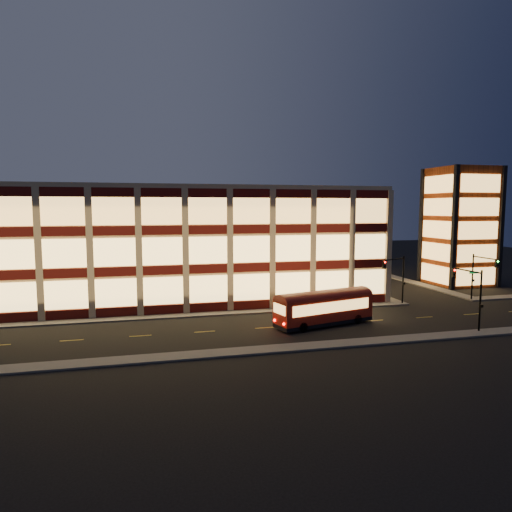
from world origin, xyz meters
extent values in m
plane|color=black|center=(0.00, 0.00, 0.00)|extent=(200.00, 200.00, 0.00)
cube|color=#514F4C|center=(-3.00, 1.00, 0.07)|extent=(54.00, 2.00, 0.15)
cube|color=#514F4C|center=(23.00, 17.00, 0.07)|extent=(2.00, 30.00, 0.15)
cube|color=#514F4C|center=(40.00, 1.00, 0.07)|extent=(14.00, 2.00, 0.15)
cube|color=#514F4C|center=(34.00, 17.00, 0.07)|extent=(2.00, 30.00, 0.15)
cube|color=#514F4C|center=(0.00, -13.00, 0.07)|extent=(100.00, 2.00, 0.15)
cube|color=tan|center=(-3.00, 17.00, 7.00)|extent=(50.00, 30.00, 14.00)
cube|color=tan|center=(-3.00, 17.00, 14.25)|extent=(50.40, 30.40, 0.50)
cube|color=#470C0A|center=(-3.00, 1.88, 0.65)|extent=(50.10, 0.25, 1.00)
cube|color=#FFCB6B|center=(-3.00, 1.90, 2.75)|extent=(49.00, 0.20, 3.00)
cube|color=#470C0A|center=(22.12, 17.00, 0.65)|extent=(0.25, 30.10, 1.00)
cube|color=#FFCB6B|center=(22.10, 17.00, 2.75)|extent=(0.20, 29.00, 3.00)
cube|color=#470C0A|center=(-3.00, 1.88, 5.05)|extent=(50.10, 0.25, 1.00)
cube|color=#FFCB6B|center=(-3.00, 1.90, 7.15)|extent=(49.00, 0.20, 3.00)
cube|color=#470C0A|center=(22.12, 17.00, 5.05)|extent=(0.25, 30.10, 1.00)
cube|color=#FFCB6B|center=(22.10, 17.00, 7.15)|extent=(0.20, 29.00, 3.00)
cube|color=#470C0A|center=(-3.00, 1.88, 9.45)|extent=(50.10, 0.25, 1.00)
cube|color=#FFCB6B|center=(-3.00, 1.90, 11.55)|extent=(49.00, 0.20, 3.00)
cube|color=#470C0A|center=(22.12, 17.00, 9.45)|extent=(0.25, 30.10, 1.00)
cube|color=#FFCB6B|center=(22.10, 17.00, 11.55)|extent=(0.20, 29.00, 3.00)
cube|color=#8C3814|center=(40.00, 12.00, 9.00)|extent=(8.00, 8.00, 18.00)
cube|color=black|center=(36.00, 8.00, 9.00)|extent=(0.60, 0.60, 18.00)
cube|color=black|center=(44.00, 8.00, 9.00)|extent=(0.60, 0.60, 18.00)
cube|color=black|center=(36.00, 16.00, 9.00)|extent=(0.60, 0.60, 18.00)
cube|color=black|center=(44.00, 16.00, 9.00)|extent=(0.60, 0.60, 18.00)
cube|color=#FFB859|center=(40.00, 7.92, 1.80)|extent=(6.60, 0.16, 2.60)
cube|color=#FFB859|center=(35.92, 12.00, 1.80)|extent=(0.16, 6.60, 2.60)
cube|color=#FFB859|center=(40.00, 7.92, 5.20)|extent=(6.60, 0.16, 2.60)
cube|color=#FFB859|center=(35.92, 12.00, 5.20)|extent=(0.16, 6.60, 2.60)
cube|color=#FFB859|center=(40.00, 7.92, 8.60)|extent=(6.60, 0.16, 2.60)
cube|color=#FFB859|center=(35.92, 12.00, 8.60)|extent=(0.16, 6.60, 2.60)
cube|color=#FFB859|center=(40.00, 7.92, 12.00)|extent=(6.60, 0.16, 2.60)
cube|color=#FFB859|center=(35.92, 12.00, 12.00)|extent=(0.16, 6.60, 2.60)
cube|color=#FFB859|center=(40.00, 7.92, 15.40)|extent=(6.60, 0.16, 2.60)
cube|color=#FFB859|center=(35.92, 12.00, 15.40)|extent=(0.16, 6.60, 2.60)
cylinder|color=black|center=(23.50, 0.80, 3.00)|extent=(0.18, 0.18, 6.00)
cylinder|color=black|center=(21.75, 0.05, 5.70)|extent=(3.56, 1.63, 0.14)
cube|color=black|center=(20.00, -0.70, 5.20)|extent=(0.32, 0.32, 0.95)
sphere|color=#FF0C05|center=(20.00, -0.88, 5.50)|extent=(0.20, 0.20, 0.20)
cube|color=black|center=(23.50, 0.60, 2.60)|extent=(0.25, 0.18, 0.28)
cylinder|color=black|center=(33.50, 0.80, 3.00)|extent=(0.18, 0.18, 6.00)
cylinder|color=black|center=(33.50, -1.20, 5.70)|extent=(0.14, 4.00, 0.14)
cube|color=black|center=(33.50, -3.20, 5.20)|extent=(0.32, 0.32, 0.95)
sphere|color=#0CFF26|center=(33.50, -3.38, 5.50)|extent=(0.20, 0.20, 0.20)
cube|color=black|center=(33.50, 0.60, 2.60)|extent=(0.25, 0.18, 0.28)
cube|color=#0C7226|center=(33.50, 0.65, 3.60)|extent=(1.20, 0.06, 0.28)
cylinder|color=black|center=(23.50, -12.50, 3.00)|extent=(0.18, 0.18, 6.00)
cylinder|color=black|center=(23.50, -10.50, 5.70)|extent=(0.14, 4.00, 0.14)
cube|color=black|center=(23.50, -8.50, 5.20)|extent=(0.32, 0.32, 0.95)
sphere|color=#FF0C05|center=(23.50, -8.68, 5.50)|extent=(0.20, 0.20, 0.20)
cube|color=black|center=(23.50, -12.70, 2.60)|extent=(0.25, 0.18, 0.28)
cube|color=#921508|center=(10.11, -6.40, 1.79)|extent=(10.87, 5.19, 2.43)
cube|color=black|center=(10.11, -6.40, 0.37)|extent=(10.87, 5.19, 0.37)
cylinder|color=black|center=(7.13, -8.37, 0.47)|extent=(1.00, 0.54, 0.95)
cylinder|color=black|center=(6.55, -6.12, 0.47)|extent=(1.00, 0.54, 0.95)
cylinder|color=black|center=(13.66, -6.68, 0.47)|extent=(1.00, 0.54, 0.95)
cylinder|color=black|center=(13.08, -4.43, 0.47)|extent=(1.00, 0.54, 0.95)
cube|color=#FFB859|center=(10.44, -7.70, 2.11)|extent=(9.00, 2.38, 1.05)
cube|color=#FFB859|center=(9.77, -5.09, 2.11)|extent=(9.00, 2.38, 1.05)
camera|label=1|loc=(-7.54, -48.77, 11.88)|focal=32.00mm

